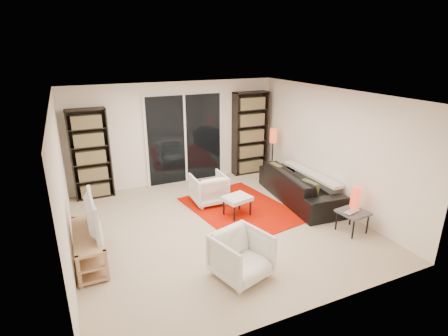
{
  "coord_description": "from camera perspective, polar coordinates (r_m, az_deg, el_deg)",
  "views": [
    {
      "loc": [
        -2.28,
        -5.31,
        3.15
      ],
      "look_at": [
        0.25,
        0.3,
        1.0
      ],
      "focal_mm": 28.0,
      "sensor_mm": 36.0,
      "label": 1
    }
  ],
  "objects": [
    {
      "name": "wall_back",
      "position": [
        8.37,
        -7.82,
        5.6
      ],
      "size": [
        5.0,
        0.02,
        2.4
      ],
      "primitive_type": "cube",
      "color": "white",
      "rests_on": "ground"
    },
    {
      "name": "table_lamp",
      "position": [
        6.7,
        20.7,
        -4.48
      ],
      "size": [
        0.17,
        0.17,
        0.39
      ],
      "primitive_type": "cylinder",
      "color": "red",
      "rests_on": "side_table"
    },
    {
      "name": "bookshelf_right",
      "position": [
        8.96,
        4.29,
        5.65
      ],
      "size": [
        0.9,
        0.3,
        2.1
      ],
      "color": "black",
      "rests_on": "ground"
    },
    {
      "name": "floor_lamp",
      "position": [
        8.63,
        8.01,
        4.35
      ],
      "size": [
        0.19,
        0.19,
        1.27
      ],
      "color": "black",
      "rests_on": "floor"
    },
    {
      "name": "bookshelf_left",
      "position": [
        7.95,
        -20.94,
        2.08
      ],
      "size": [
        0.8,
        0.3,
        1.95
      ],
      "color": "black",
      "rests_on": "ground"
    },
    {
      "name": "floor",
      "position": [
        6.59,
        -0.92,
        -9.33
      ],
      "size": [
        5.0,
        5.0,
        0.0
      ],
      "primitive_type": "plane",
      "color": "tan",
      "rests_on": "ground"
    },
    {
      "name": "laptop",
      "position": [
        6.53,
        20.48,
        -6.84
      ],
      "size": [
        0.37,
        0.28,
        0.03
      ],
      "primitive_type": "imported",
      "rotation": [
        0.0,
        0.0,
        0.24
      ],
      "color": "silver",
      "rests_on": "side_table"
    },
    {
      "name": "ottoman",
      "position": [
        6.81,
        2.16,
        -5.13
      ],
      "size": [
        0.59,
        0.52,
        0.4
      ],
      "color": "silver",
      "rests_on": "floor"
    },
    {
      "name": "wall_front",
      "position": [
        4.12,
        13.17,
        -9.62
      ],
      "size": [
        5.0,
        0.02,
        2.4
      ],
      "primitive_type": "cube",
      "color": "white",
      "rests_on": "ground"
    },
    {
      "name": "side_table",
      "position": [
        6.62,
        20.31,
        -7.01
      ],
      "size": [
        0.51,
        0.51,
        0.4
      ],
      "color": "#47474C",
      "rests_on": "floor"
    },
    {
      "name": "rug",
      "position": [
        7.2,
        2.69,
        -6.65
      ],
      "size": [
        2.09,
        2.6,
        0.01
      ],
      "primitive_type": "cube",
      "rotation": [
        0.0,
        0.0,
        0.16
      ],
      "color": "#B90F00",
      "rests_on": "floor"
    },
    {
      "name": "ceiling",
      "position": [
        5.83,
        -1.05,
        11.85
      ],
      "size": [
        5.0,
        5.0,
        0.02
      ],
      "primitive_type": "cube",
      "color": "white",
      "rests_on": "wall_back"
    },
    {
      "name": "tv",
      "position": [
        5.6,
        -21.57,
        -7.2
      ],
      "size": [
        0.15,
        0.99,
        0.57
      ],
      "primitive_type": "imported",
      "rotation": [
        0.0,
        0.0,
        1.59
      ],
      "color": "black",
      "rests_on": "tv_stand"
    },
    {
      "name": "tv_stand",
      "position": [
        5.84,
        -21.14,
        -11.82
      ],
      "size": [
        0.42,
        1.31,
        0.5
      ],
      "color": "tan",
      "rests_on": "floor"
    },
    {
      "name": "sofa",
      "position": [
        7.66,
        12.29,
        -2.81
      ],
      "size": [
        1.1,
        2.35,
        0.66
      ],
      "primitive_type": "imported",
      "rotation": [
        0.0,
        0.0,
        1.48
      ],
      "color": "black",
      "rests_on": "floor"
    },
    {
      "name": "sliding_door",
      "position": [
        8.43,
        -6.4,
        4.7
      ],
      "size": [
        1.92,
        0.08,
        2.16
      ],
      "color": "white",
      "rests_on": "ground"
    },
    {
      "name": "wall_left",
      "position": [
        5.66,
        -24.91,
        -2.79
      ],
      "size": [
        0.02,
        5.0,
        2.4
      ],
      "primitive_type": "cube",
      "color": "white",
      "rests_on": "ground"
    },
    {
      "name": "armchair_front",
      "position": [
        5.13,
        2.85,
        -14.11
      ],
      "size": [
        0.89,
        0.91,
        0.67
      ],
      "primitive_type": "imported",
      "rotation": [
        0.0,
        0.0,
        0.29
      ],
      "color": "silver",
      "rests_on": "floor"
    },
    {
      "name": "wall_right",
      "position": [
        7.41,
        17.09,
        3.13
      ],
      "size": [
        0.02,
        5.0,
        2.4
      ],
      "primitive_type": "cube",
      "color": "white",
      "rests_on": "ground"
    },
    {
      "name": "armchair_back",
      "position": [
        7.37,
        -2.52,
        -3.38
      ],
      "size": [
        0.68,
        0.7,
        0.63
      ],
      "primitive_type": "imported",
      "rotation": [
        0.0,
        0.0,
        3.13
      ],
      "color": "silver",
      "rests_on": "floor"
    }
  ]
}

